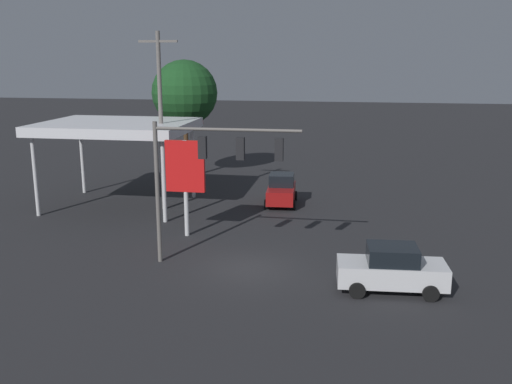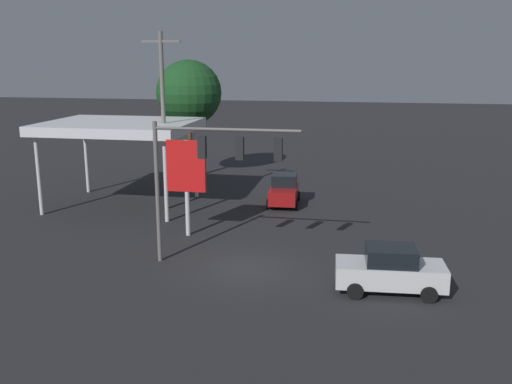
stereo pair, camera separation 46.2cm
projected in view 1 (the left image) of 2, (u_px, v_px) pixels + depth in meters
name	position (u px, v px, depth m)	size (l,w,h in m)	color
ground_plane	(249.00, 268.00, 26.00)	(200.00, 200.00, 0.00)	#262628
traffic_signal_assembly	(210.00, 161.00, 25.38)	(6.69, 0.43, 6.60)	slate
utility_pole	(161.00, 118.00, 34.78)	(2.40, 0.26, 10.89)	slate
gas_station_canopy	(117.00, 128.00, 35.75)	(9.22, 7.35, 5.43)	silver
price_sign	(185.00, 170.00, 29.95)	(2.09, 0.27, 5.17)	silver
hatchback_crossing	(281.00, 190.00, 37.09)	(2.14, 3.90, 1.97)	maroon
sedan_far	(392.00, 269.00, 23.29)	(4.51, 2.28, 1.93)	silver
street_tree	(185.00, 93.00, 43.95)	(5.06, 5.06, 9.21)	#4C331E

